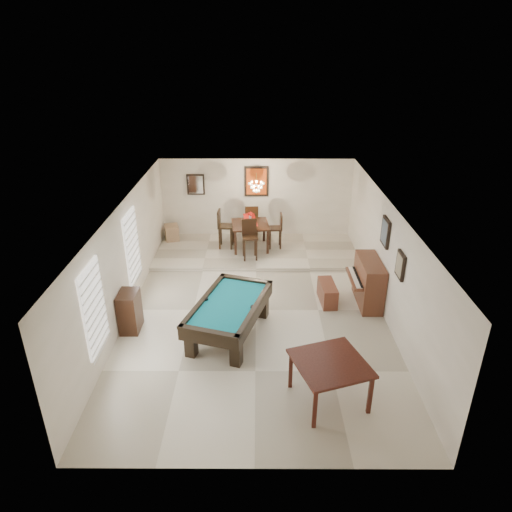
{
  "coord_description": "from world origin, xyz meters",
  "views": [
    {
      "loc": [
        0.04,
        -9.35,
        5.83
      ],
      "look_at": [
        0.0,
        0.6,
        1.15
      ],
      "focal_mm": 32.0,
      "sensor_mm": 36.0,
      "label": 1
    }
  ],
  "objects_px": {
    "upright_piano": "(363,282)",
    "flower_vase": "(250,216)",
    "dining_chair_north": "(251,221)",
    "dining_chair_south": "(250,240)",
    "dining_table": "(250,234)",
    "square_table": "(329,381)",
    "dining_chair_west": "(226,229)",
    "pool_table": "(229,319)",
    "chandelier": "(256,183)",
    "piano_bench": "(327,293)",
    "dining_chair_east": "(275,231)",
    "corner_bench": "(172,232)",
    "apothecary_chest": "(130,311)"
  },
  "relations": [
    {
      "from": "dining_chair_north",
      "to": "dining_chair_west",
      "type": "distance_m",
      "value": 1.07
    },
    {
      "from": "square_table",
      "to": "dining_chair_west",
      "type": "bearing_deg",
      "value": 109.07
    },
    {
      "from": "pool_table",
      "to": "chandelier",
      "type": "xyz_separation_m",
      "value": [
        0.57,
        4.2,
        1.81
      ]
    },
    {
      "from": "upright_piano",
      "to": "dining_chair_north",
      "type": "bearing_deg",
      "value": 125.89
    },
    {
      "from": "flower_vase",
      "to": "corner_bench",
      "type": "height_order",
      "value": "flower_vase"
    },
    {
      "from": "upright_piano",
      "to": "dining_chair_south",
      "type": "xyz_separation_m",
      "value": [
        -2.78,
        2.26,
        0.13
      ]
    },
    {
      "from": "dining_table",
      "to": "dining_chair_south",
      "type": "distance_m",
      "value": 0.77
    },
    {
      "from": "piano_bench",
      "to": "dining_table",
      "type": "bearing_deg",
      "value": 122.82
    },
    {
      "from": "square_table",
      "to": "chandelier",
      "type": "distance_m",
      "value": 6.59
    },
    {
      "from": "square_table",
      "to": "corner_bench",
      "type": "relative_size",
      "value": 2.32
    },
    {
      "from": "dining_chair_east",
      "to": "square_table",
      "type": "bearing_deg",
      "value": 4.75
    },
    {
      "from": "chandelier",
      "to": "upright_piano",
      "type": "bearing_deg",
      "value": -47.35
    },
    {
      "from": "square_table",
      "to": "piano_bench",
      "type": "height_order",
      "value": "square_table"
    },
    {
      "from": "piano_bench",
      "to": "chandelier",
      "type": "xyz_separation_m",
      "value": [
        -1.75,
        2.81,
        1.95
      ]
    },
    {
      "from": "flower_vase",
      "to": "pool_table",
      "type": "bearing_deg",
      "value": -94.99
    },
    {
      "from": "dining_chair_east",
      "to": "corner_bench",
      "type": "bearing_deg",
      "value": -102.24
    },
    {
      "from": "apothecary_chest",
      "to": "flower_vase",
      "type": "distance_m",
      "value": 4.99
    },
    {
      "from": "pool_table",
      "to": "corner_bench",
      "type": "height_order",
      "value": "pool_table"
    },
    {
      "from": "upright_piano",
      "to": "dining_chair_north",
      "type": "distance_m",
      "value": 4.71
    },
    {
      "from": "square_table",
      "to": "chandelier",
      "type": "height_order",
      "value": "chandelier"
    },
    {
      "from": "dining_chair_east",
      "to": "chandelier",
      "type": "relative_size",
      "value": 1.78
    },
    {
      "from": "pool_table",
      "to": "flower_vase",
      "type": "bearing_deg",
      "value": 102.32
    },
    {
      "from": "flower_vase",
      "to": "dining_table",
      "type": "bearing_deg",
      "value": 180.0
    },
    {
      "from": "square_table",
      "to": "dining_table",
      "type": "bearing_deg",
      "value": 103.09
    },
    {
      "from": "apothecary_chest",
      "to": "dining_table",
      "type": "xyz_separation_m",
      "value": [
        2.59,
        4.21,
        0.11
      ]
    },
    {
      "from": "apothecary_chest",
      "to": "dining_chair_north",
      "type": "xyz_separation_m",
      "value": [
        2.62,
        5.0,
        0.22
      ]
    },
    {
      "from": "square_table",
      "to": "chandelier",
      "type": "xyz_separation_m",
      "value": [
        -1.3,
        6.21,
        1.79
      ]
    },
    {
      "from": "square_table",
      "to": "dining_chair_south",
      "type": "bearing_deg",
      "value": 104.77
    },
    {
      "from": "pool_table",
      "to": "piano_bench",
      "type": "bearing_deg",
      "value": 48.32
    },
    {
      "from": "dining_chair_west",
      "to": "chandelier",
      "type": "xyz_separation_m",
      "value": [
        0.93,
        -0.25,
        1.49
      ]
    },
    {
      "from": "dining_chair_south",
      "to": "dining_chair_north",
      "type": "height_order",
      "value": "dining_chair_south"
    },
    {
      "from": "corner_bench",
      "to": "piano_bench",
      "type": "bearing_deg",
      "value": -39.43
    },
    {
      "from": "piano_bench",
      "to": "dining_chair_north",
      "type": "distance_m",
      "value": 4.27
    },
    {
      "from": "pool_table",
      "to": "square_table",
      "type": "bearing_deg",
      "value": -29.57
    },
    {
      "from": "flower_vase",
      "to": "dining_chair_south",
      "type": "relative_size",
      "value": 0.22
    },
    {
      "from": "apothecary_chest",
      "to": "dining_chair_north",
      "type": "relative_size",
      "value": 0.83
    },
    {
      "from": "upright_piano",
      "to": "apothecary_chest",
      "type": "xyz_separation_m",
      "value": [
        -5.38,
        -1.18,
        -0.1
      ]
    },
    {
      "from": "square_table",
      "to": "apothecary_chest",
      "type": "bearing_deg",
      "value": 151.66
    },
    {
      "from": "flower_vase",
      "to": "corner_bench",
      "type": "bearing_deg",
      "value": 165.55
    },
    {
      "from": "upright_piano",
      "to": "dining_chair_west",
      "type": "distance_m",
      "value": 4.68
    },
    {
      "from": "pool_table",
      "to": "dining_chair_west",
      "type": "relative_size",
      "value": 1.98
    },
    {
      "from": "dining_chair_east",
      "to": "apothecary_chest",
      "type": "bearing_deg",
      "value": -39.95
    },
    {
      "from": "dining_chair_south",
      "to": "dining_table",
      "type": "bearing_deg",
      "value": 83.25
    },
    {
      "from": "upright_piano",
      "to": "flower_vase",
      "type": "distance_m",
      "value": 4.15
    },
    {
      "from": "upright_piano",
      "to": "piano_bench",
      "type": "distance_m",
      "value": 0.9
    },
    {
      "from": "chandelier",
      "to": "flower_vase",
      "type": "bearing_deg",
      "value": 132.71
    },
    {
      "from": "piano_bench",
      "to": "dining_chair_north",
      "type": "height_order",
      "value": "dining_chair_north"
    },
    {
      "from": "upright_piano",
      "to": "apothecary_chest",
      "type": "distance_m",
      "value": 5.51
    },
    {
      "from": "dining_chair_south",
      "to": "dining_chair_east",
      "type": "bearing_deg",
      "value": 40.25
    },
    {
      "from": "apothecary_chest",
      "to": "flower_vase",
      "type": "bearing_deg",
      "value": 58.38
    }
  ]
}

